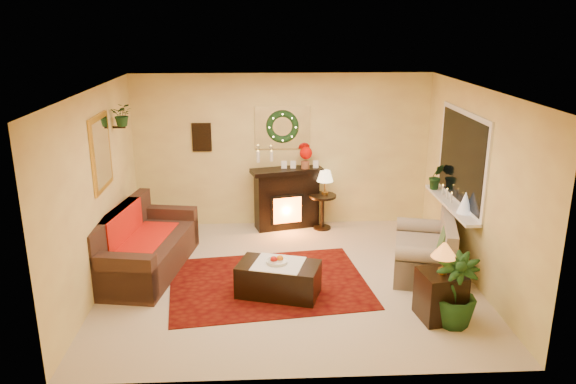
{
  "coord_description": "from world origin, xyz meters",
  "views": [
    {
      "loc": [
        -0.37,
        -7.05,
        3.44
      ],
      "look_at": [
        0.0,
        0.35,
        1.15
      ],
      "focal_mm": 35.0,
      "sensor_mm": 36.0,
      "label": 1
    }
  ],
  "objects_px": {
    "sofa": "(146,242)",
    "end_table_square": "(440,297)",
    "side_table_round": "(322,210)",
    "loveseat": "(424,244)",
    "coffee_table": "(279,280)",
    "fireplace": "(287,196)"
  },
  "relations": [
    {
      "from": "loveseat",
      "to": "end_table_square",
      "type": "relative_size",
      "value": 2.29
    },
    {
      "from": "fireplace",
      "to": "end_table_square",
      "type": "height_order",
      "value": "fireplace"
    },
    {
      "from": "sofa",
      "to": "end_table_square",
      "type": "xyz_separation_m",
      "value": [
        3.74,
        -1.53,
        -0.16
      ]
    },
    {
      "from": "sofa",
      "to": "loveseat",
      "type": "height_order",
      "value": "sofa"
    },
    {
      "from": "sofa",
      "to": "end_table_square",
      "type": "distance_m",
      "value": 4.05
    },
    {
      "from": "loveseat",
      "to": "coffee_table",
      "type": "height_order",
      "value": "loveseat"
    },
    {
      "from": "fireplace",
      "to": "coffee_table",
      "type": "xyz_separation_m",
      "value": [
        -0.23,
        -2.5,
        -0.34
      ]
    },
    {
      "from": "sofa",
      "to": "loveseat",
      "type": "relative_size",
      "value": 1.54
    },
    {
      "from": "side_table_round",
      "to": "end_table_square",
      "type": "distance_m",
      "value": 3.25
    },
    {
      "from": "coffee_table",
      "to": "end_table_square",
      "type": "bearing_deg",
      "value": -3.24
    },
    {
      "from": "loveseat",
      "to": "coffee_table",
      "type": "relative_size",
      "value": 1.32
    },
    {
      "from": "sofa",
      "to": "fireplace",
      "type": "relative_size",
      "value": 1.97
    },
    {
      "from": "fireplace",
      "to": "coffee_table",
      "type": "relative_size",
      "value": 1.03
    },
    {
      "from": "sofa",
      "to": "loveseat",
      "type": "xyz_separation_m",
      "value": [
        3.91,
        -0.23,
        -0.01
      ]
    },
    {
      "from": "side_table_round",
      "to": "sofa",
      "type": "bearing_deg",
      "value": -150.07
    },
    {
      "from": "fireplace",
      "to": "coffee_table",
      "type": "bearing_deg",
      "value": -109.59
    },
    {
      "from": "sofa",
      "to": "end_table_square",
      "type": "height_order",
      "value": "sofa"
    },
    {
      "from": "end_table_square",
      "to": "side_table_round",
      "type": "bearing_deg",
      "value": 109.3
    },
    {
      "from": "fireplace",
      "to": "loveseat",
      "type": "bearing_deg",
      "value": -59.97
    },
    {
      "from": "side_table_round",
      "to": "end_table_square",
      "type": "xyz_separation_m",
      "value": [
        1.08,
        -3.07,
        -0.05
      ]
    },
    {
      "from": "sofa",
      "to": "coffee_table",
      "type": "bearing_deg",
      "value": -14.97
    },
    {
      "from": "side_table_round",
      "to": "end_table_square",
      "type": "bearing_deg",
      "value": -70.7
    }
  ]
}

